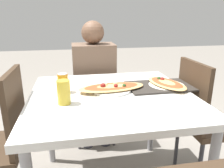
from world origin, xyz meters
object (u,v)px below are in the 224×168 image
(chair_far_seated, at_px, (93,88))
(drink_glass, at_px, (64,92))
(chair_side_right, at_px, (203,117))
(person_seated, at_px, (94,74))
(pizza_second, at_px, (166,84))
(chair_side_left, at_px, (0,138))
(soda_can, at_px, (63,83))
(dining_table, at_px, (112,105))
(pizza_main, at_px, (112,88))

(chair_far_seated, xyz_separation_m, drink_glass, (-0.25, -0.94, 0.31))
(chair_side_right, height_order, drink_glass, chair_side_right)
(chair_side_right, xyz_separation_m, person_seated, (-0.74, 0.68, 0.18))
(pizza_second, bearing_deg, chair_side_left, -175.42)
(soda_can, height_order, drink_glass, drink_glass)
(chair_side_left, xyz_separation_m, drink_glass, (0.40, -0.10, 0.31))
(dining_table, relative_size, chair_far_seated, 1.08)
(chair_side_left, bearing_deg, soda_can, -76.30)
(pizza_main, bearing_deg, drink_glass, -150.51)
(pizza_second, bearing_deg, pizza_main, -177.61)
(chair_far_seated, relative_size, soda_can, 7.54)
(dining_table, bearing_deg, chair_side_right, 2.64)
(dining_table, xyz_separation_m, pizza_second, (0.40, 0.08, 0.10))
(pizza_main, relative_size, pizza_second, 1.21)
(pizza_main, bearing_deg, pizza_second, 2.39)
(chair_side_left, height_order, chair_side_right, same)
(chair_side_left, bearing_deg, pizza_main, -84.21)
(dining_table, xyz_separation_m, chair_far_seated, (-0.04, 0.83, -0.16))
(chair_side_left, xyz_separation_m, person_seated, (0.66, 0.72, 0.18))
(pizza_second, bearing_deg, chair_far_seated, 120.69)
(pizza_main, height_order, pizza_second, pizza_main)
(drink_glass, bearing_deg, soda_can, 92.99)
(pizza_main, bearing_deg, chair_side_right, -2.58)
(dining_table, height_order, drink_glass, drink_glass)
(dining_table, height_order, soda_can, soda_can)
(chair_far_seated, relative_size, chair_side_left, 1.00)
(pizza_main, bearing_deg, chair_side_left, -174.21)
(pizza_main, bearing_deg, chair_far_seated, 93.87)
(chair_far_seated, xyz_separation_m, pizza_main, (0.05, -0.76, 0.26))
(drink_glass, bearing_deg, chair_side_left, 166.17)
(pizza_second, bearing_deg, drink_glass, -164.90)
(chair_side_left, relative_size, pizza_second, 2.46)
(chair_far_seated, relative_size, chair_side_right, 1.00)
(chair_far_seated, bearing_deg, person_seated, 90.00)
(pizza_main, bearing_deg, soda_can, 175.53)
(person_seated, bearing_deg, pizza_main, 94.58)
(chair_side_right, xyz_separation_m, pizza_main, (-0.68, 0.03, 0.26))
(chair_side_left, relative_size, drink_glass, 6.85)
(dining_table, relative_size, pizza_second, 2.66)
(chair_side_right, height_order, pizza_main, chair_side_right)
(dining_table, xyz_separation_m, person_seated, (-0.04, 0.71, 0.02))
(person_seated, xyz_separation_m, drink_glass, (-0.25, -0.82, 0.12))
(person_seated, bearing_deg, soda_can, 67.20)
(chair_side_left, distance_m, pizza_second, 1.13)
(dining_table, relative_size, pizza_main, 2.20)
(pizza_second, bearing_deg, dining_table, -168.92)
(chair_side_left, distance_m, pizza_main, 0.76)
(chair_far_seated, height_order, pizza_main, chair_far_seated)
(chair_far_seated, height_order, chair_side_right, same)
(dining_table, bearing_deg, soda_can, 163.83)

